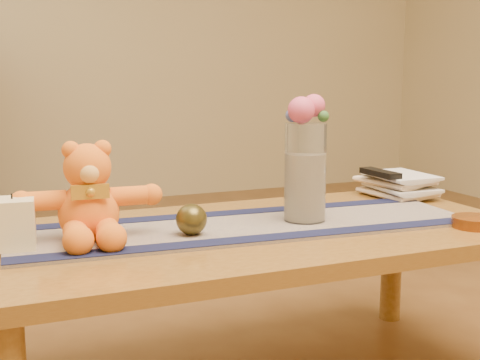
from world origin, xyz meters
name	(u,v)px	position (x,y,z in m)	size (l,w,h in m)	color
coffee_table_top	(258,236)	(0.00, 0.00, 0.43)	(1.40, 0.70, 0.04)	brown
table_leg_br	(392,262)	(0.64, 0.29, 0.21)	(0.07, 0.07, 0.41)	brown
persian_runner	(247,226)	(-0.02, 0.02, 0.45)	(1.20, 0.35, 0.01)	#231A4A
runner_border_near	(267,237)	(-0.03, -0.13, 0.46)	(1.20, 0.06, 0.00)	#121636
runner_border_far	(229,213)	(-0.01, 0.16, 0.46)	(1.20, 0.06, 0.00)	#121636
teddy_bear	(88,193)	(-0.42, 0.04, 0.57)	(0.33, 0.27, 0.22)	orange
pillar_candle	(13,223)	(-0.60, 0.02, 0.51)	(0.09, 0.09, 0.11)	beige
candle_wick	(12,196)	(-0.60, 0.02, 0.58)	(0.00, 0.00, 0.01)	black
glass_vase	(305,172)	(0.14, 0.00, 0.59)	(0.11, 0.11, 0.26)	silver
potpourri_fill	(305,187)	(0.14, 0.00, 0.55)	(0.09, 0.09, 0.18)	beige
rose_left	(301,110)	(0.12, -0.01, 0.75)	(0.07, 0.07, 0.07)	#DE4E76
rose_right	(314,106)	(0.16, 0.01, 0.76)	(0.06, 0.06, 0.06)	#DE4E76
blue_flower_back	(303,112)	(0.15, 0.04, 0.75)	(0.04, 0.04, 0.04)	#4E5DA9
blue_flower_side	(292,115)	(0.11, 0.02, 0.74)	(0.04, 0.04, 0.04)	#4E5DA9
leaf_sprig	(323,116)	(0.18, -0.02, 0.74)	(0.03, 0.03, 0.03)	#33662D
bronze_ball	(191,219)	(-0.19, -0.03, 0.50)	(0.08, 0.08, 0.08)	#443B16
book_bottom	(377,196)	(0.51, 0.20, 0.46)	(0.17, 0.22, 0.02)	beige
book_lower	(380,190)	(0.52, 0.20, 0.48)	(0.16, 0.22, 0.02)	beige
book_upper	(376,184)	(0.51, 0.21, 0.50)	(0.17, 0.22, 0.02)	beige
book_top	(379,178)	(0.52, 0.20, 0.52)	(0.16, 0.22, 0.02)	beige
tv_remote	(380,173)	(0.51, 0.19, 0.54)	(0.04, 0.16, 0.02)	black
amber_dish	(475,222)	(0.52, -0.21, 0.46)	(0.12, 0.12, 0.03)	#BF5914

